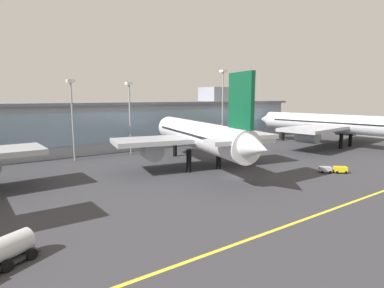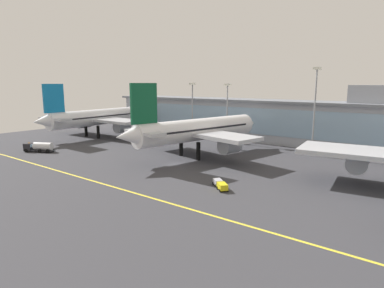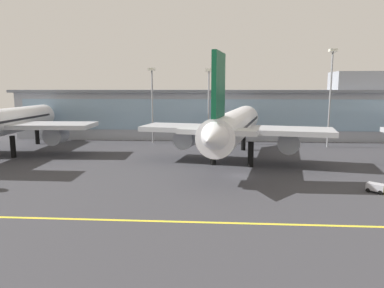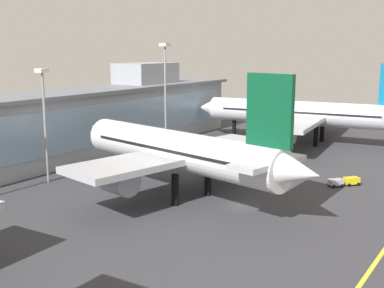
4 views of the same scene
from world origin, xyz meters
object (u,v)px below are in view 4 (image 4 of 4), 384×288
object	(u,v)px
baggage_tug_near	(344,181)
airliner_near_right	(179,151)
airliner_far_right	(306,114)
apron_light_mast_centre	(44,107)
apron_light_mast_east	(165,83)

from	to	relation	value
baggage_tug_near	airliner_near_right	bearing A→B (deg)	175.90
airliner_far_right	baggage_tug_near	size ratio (longest dim) A/B	11.28
airliner_far_right	baggage_tug_near	bearing A→B (deg)	113.17
apron_light_mast_centre	apron_light_mast_east	world-z (taller)	apron_light_mast_east
airliner_far_right	apron_light_mast_east	distance (m)	37.91
baggage_tug_near	airliner_far_right	bearing A→B (deg)	70.77
airliner_far_right	baggage_tug_near	xyz separation A→B (m)	(-34.22, -20.17, -6.53)
airliner_far_right	airliner_near_right	bearing A→B (deg)	82.43
airliner_far_right	apron_light_mast_centre	size ratio (longest dim) A/B	2.95
airliner_far_right	apron_light_mast_centre	xyz separation A→B (m)	(-60.81, 24.80, 6.15)
airliner_near_right	airliner_far_right	size ratio (longest dim) A/B	0.84
apron_light_mast_centre	apron_light_mast_east	xyz separation A→B (m)	(30.64, -3.52, 2.50)
airliner_near_right	baggage_tug_near	world-z (taller)	airliner_near_right
airliner_near_right	apron_light_mast_centre	bearing A→B (deg)	24.39
airliner_near_right	apron_light_mast_centre	size ratio (longest dim) A/B	2.49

